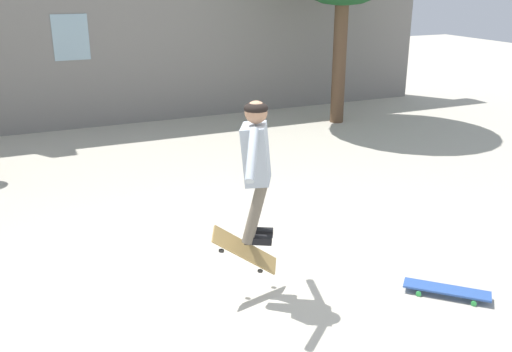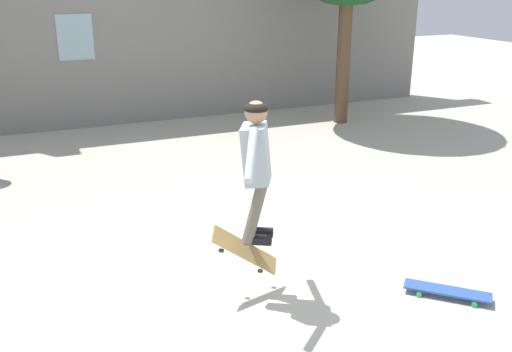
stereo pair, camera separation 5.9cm
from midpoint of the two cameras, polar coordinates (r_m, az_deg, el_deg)
name	(u,v)px [view 1 (the left image)]	position (r m, az deg, el deg)	size (l,w,h in m)	color
ground_plane	(260,284)	(6.05, 0.12, -10.76)	(40.00, 40.00, 0.00)	beige
building_backdrop	(109,17)	(12.53, -14.62, 15.12)	(15.80, 0.52, 5.46)	gray
skater	(256,160)	(5.29, -0.30, 1.62)	(0.67, 1.12, 1.37)	#9EA8B2
skateboard_flipping	(245,251)	(5.68, -1.41, -7.47)	(0.73, 0.24, 0.59)	#AD894C
skateboard_resting	(447,290)	(6.12, 18.27, -10.75)	(0.74, 0.72, 0.08)	#2D519E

